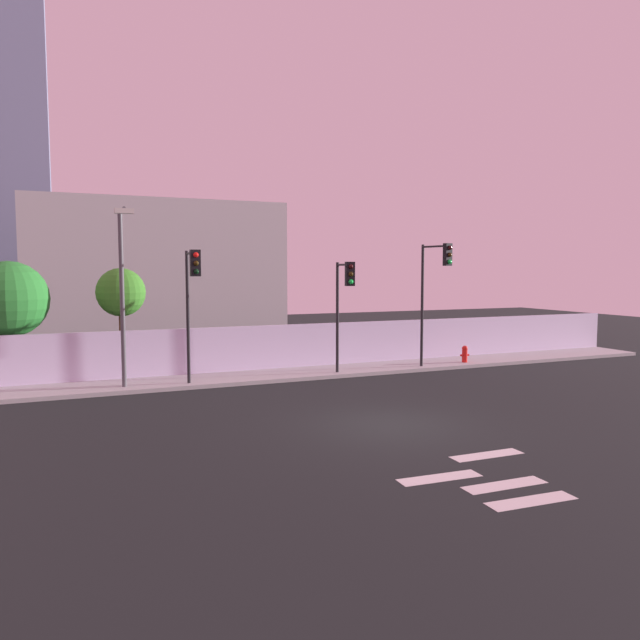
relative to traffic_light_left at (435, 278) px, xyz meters
name	(u,v)px	position (x,y,z in m)	size (l,w,h in m)	color
ground_plane	(390,425)	(-5.97, -6.82, -3.90)	(80.00, 80.00, 0.00)	black
sidewalk	(288,375)	(-5.97, 1.38, -3.83)	(36.00, 2.40, 0.15)	#A9A9A9
perimeter_wall	(277,347)	(-5.97, 2.67, -2.85)	(36.00, 0.18, 1.80)	silver
crosswalk_marking	(489,478)	(-6.24, -11.35, -3.90)	(3.68, 3.05, 0.01)	silver
traffic_light_left	(435,278)	(0.00, 0.00, 0.00)	(0.52, 1.66, 5.16)	black
traffic_light_center	(344,292)	(-4.20, -0.12, -0.51)	(0.43, 1.77, 4.39)	black
traffic_light_right	(192,287)	(-10.00, 0.04, -0.27)	(0.35, 1.53, 4.77)	black
street_lamp_curbside	(122,283)	(-12.24, 0.70, -0.11)	(0.60, 1.66, 6.13)	#4C4C51
fire_hydrant	(465,353)	(2.21, 0.88, -3.35)	(0.44, 0.26, 0.74)	red
roadside_tree_leftmost	(9,299)	(-15.96, 3.68, -0.73)	(2.80, 2.80, 4.58)	brown
roadside_tree_midleft	(121,293)	(-12.05, 3.68, -0.56)	(1.89, 1.89, 4.32)	brown
low_building_distant	(157,272)	(-8.88, 16.67, 0.25)	(14.73, 6.00, 8.31)	#B2B2B2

